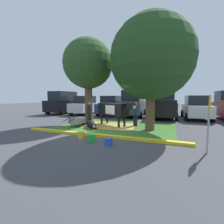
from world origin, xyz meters
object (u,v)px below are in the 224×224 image
Objects in this scene: shade_tree_left at (88,64)px; calf_lying at (91,124)px; bucket_green at (92,138)px; person_handler at (89,113)px; suv_dark_grey at (133,103)px; hatchback_white at (196,108)px; parking_sign at (209,113)px; person_visitor_near at (135,114)px; bucket_yellow at (81,135)px; wheelbarrow at (78,121)px; shade_tree_right at (151,59)px; bucket_blue at (109,141)px; sedan_silver at (86,105)px; pickup_truck_black at (164,105)px; suv_black at (63,102)px; sedan_blue at (111,106)px; cow_holstein at (114,110)px.

shade_tree_left is 4.99× the size of calf_lying.
calf_lying is at bearing 119.12° from bucket_green.
suv_dark_grey is at bearing 75.76° from person_handler.
person_handler is 9.27m from hatchback_white.
person_visitor_near is at bearing 130.54° from parking_sign.
hatchback_white reaches higher than bucket_yellow.
shade_tree_right is at bearing 6.94° from wheelbarrow.
person_handler is at bearing -163.41° from person_visitor_near.
parking_sign is 9.04m from hatchback_white.
hatchback_white is (4.32, 9.38, 0.83)m from bucket_blue.
calf_lying is 2.91m from person_visitor_near.
bucket_green is 10.78m from sedan_silver.
pickup_truck_black reaches higher than parking_sign.
person_handler is 0.90m from wheelbarrow.
shade_tree_left is at bearing -39.23° from suv_black.
calf_lying is at bearing 129.99° from bucket_blue.
suv_black is at bearing 151.38° from shade_tree_right.
suv_black is (-9.45, 4.86, 0.45)m from person_visitor_near.
shade_tree_left is at bearing -144.70° from hatchback_white.
suv_black is 1.00× the size of suv_dark_grey.
bucket_blue is 9.71m from pickup_truck_black.
sedan_silver is 2.93m from sedan_blue.
pickup_truck_black reaches higher than sedan_blue.
suv_dark_grey is 0.85× the size of pickup_truck_black.
bucket_blue is (1.22, -3.88, -0.93)m from cow_holstein.
shade_tree_right reaches higher than person_handler.
person_visitor_near reaches higher than cow_holstein.
bucket_yellow is 0.07× the size of sedan_silver.
shade_tree_right is 5.52m from bucket_yellow.
shade_tree_right is 1.41× the size of hatchback_white.
suv_dark_grey is (-4.61, 9.06, -0.09)m from parking_sign.
shade_tree_left is 18.15× the size of bucket_yellow.
sedan_blue is (-4.78, 6.21, -3.00)m from shade_tree_right.
person_handler is at bearing -139.52° from hatchback_white.
wheelbarrow is at bearing 160.06° from parking_sign.
shade_tree_left is 3.72× the size of person_handler.
bucket_yellow is at bearing -123.55° from hatchback_white.
hatchback_white is at bearing 60.59° from bucket_green.
pickup_truck_black is (4.94, 6.70, 0.73)m from wheelbarrow.
pickup_truck_black reaches higher than calf_lying.
calf_lying is (0.92, -1.39, -3.89)m from shade_tree_left.
suv_dark_grey reaches higher than hatchback_white.
calf_lying is at bearing -98.98° from suv_dark_grey.
shade_tree_left reaches higher than bucket_blue.
shade_tree_left is 18.45× the size of bucket_green.
shade_tree_right is 4.57m from parking_sign.
bucket_blue is at bearing -12.15° from bucket_green.
bucket_green is 0.07× the size of hatchback_white.
hatchback_white is at bearing 62.34° from shade_tree_right.
bucket_blue is 0.07× the size of suv_black.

